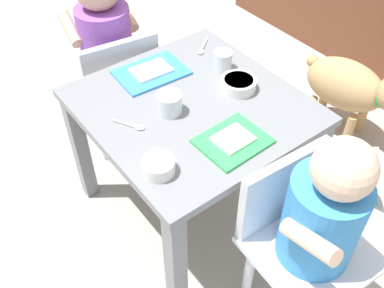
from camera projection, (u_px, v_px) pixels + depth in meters
The scene contains 13 objects.
ground_plane at pixel (192, 204), 1.55m from camera, with size 7.00×7.00×0.00m, color #9E998E.
dining_table at pixel (192, 124), 1.29m from camera, with size 0.60×0.57×0.46m.
seated_child_left at pixel (107, 43), 1.51m from camera, with size 0.32×0.32×0.70m.
seated_child_right at pixel (319, 217), 1.01m from camera, with size 0.30×0.30×0.66m.
dog at pixel (353, 87), 1.68m from camera, with size 0.43×0.24×0.33m.
food_tray_left at pixel (151, 72), 1.33m from camera, with size 0.16×0.21×0.02m.
food_tray_right at pixel (233, 141), 1.12m from camera, with size 0.15×0.18×0.02m.
water_cup_left at pixel (223, 61), 1.34m from camera, with size 0.06×0.06×0.06m.
water_cup_right at pixel (170, 105), 1.19m from camera, with size 0.07×0.07×0.06m.
veggie_bowl_far at pixel (238, 84), 1.27m from camera, with size 0.10×0.10×0.03m.
cereal_bowl_right_side at pixel (159, 166), 1.03m from camera, with size 0.08×0.08×0.04m.
spoon_by_left_tray at pixel (203, 48), 1.43m from camera, with size 0.07×0.09×0.01m.
spoon_by_right_tray at pixel (132, 126), 1.16m from camera, with size 0.09×0.06×0.01m.
Camera 1 is at (0.77, -0.58, 1.24)m, focal length 41.11 mm.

